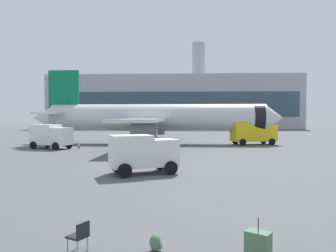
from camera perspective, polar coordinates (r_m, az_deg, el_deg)
airplane_at_gate at (r=45.80m, az=-2.24°, el=1.42°), size 35.68×32.12×10.50m
service_truck at (r=41.24m, az=-19.91°, el=-1.54°), size 5.27×3.84×2.90m
fuel_truck at (r=46.02m, az=14.70°, el=-0.98°), size 6.39×3.80×3.20m
cargo_van at (r=21.74m, az=-4.45°, el=-4.59°), size 4.83×3.71×2.60m
safety_cone_near at (r=55.18m, az=-2.48°, el=-1.93°), size 0.44×0.44×0.82m
safety_cone_mid at (r=53.48m, az=-9.11°, el=-2.06°), size 0.44×0.44×0.82m
safety_cone_far at (r=28.18m, az=-0.25°, el=-5.46°), size 0.44×0.44×0.67m
safety_cone_outer at (r=40.84m, az=-15.37°, el=-3.30°), size 0.44×0.44×0.72m
rolling_suitcase at (r=9.50m, az=15.55°, el=-19.41°), size 0.75×0.69×1.10m
traveller_backpack at (r=9.74m, az=-2.17°, el=-19.83°), size 0.36×0.40×0.48m
gate_chair at (r=9.86m, az=-15.29°, el=-17.95°), size 0.65×0.65×0.86m
terminal_building at (r=112.94m, az=1.09°, el=4.11°), size 81.78×23.28×29.35m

